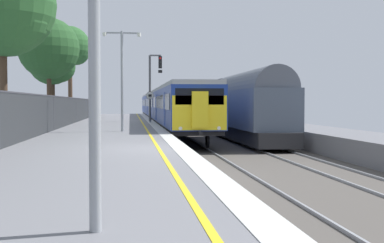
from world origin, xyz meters
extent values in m
cube|color=slate|center=(-2.50, 0.00, -0.50)|extent=(6.40, 110.00, 1.00)
cube|color=silver|center=(0.40, 0.00, 0.01)|extent=(0.60, 110.00, 0.01)
cube|color=yellow|center=(-0.35, 0.00, 0.01)|extent=(0.12, 110.00, 0.01)
cube|color=#4C4742|center=(6.20, 0.00, -1.10)|extent=(11.00, 110.00, 0.20)
cube|color=gray|center=(1.38, 0.00, -0.96)|extent=(0.07, 110.00, 0.08)
cube|color=gray|center=(2.82, 0.00, -0.96)|extent=(0.07, 110.00, 0.08)
cube|color=gray|center=(5.38, 0.00, -0.96)|extent=(0.07, 110.00, 0.08)
cube|color=gray|center=(6.82, 0.00, -0.96)|extent=(0.07, 110.00, 0.08)
cube|color=navy|center=(2.10, 17.22, 1.27)|extent=(2.80, 19.00, 2.30)
cube|color=black|center=(2.10, 17.22, -0.01)|extent=(2.64, 18.40, 0.25)
cube|color=#93999E|center=(2.10, 17.22, 2.54)|extent=(2.68, 19.00, 0.24)
cube|color=black|center=(0.69, 17.22, 1.57)|extent=(0.02, 17.40, 0.84)
cube|color=#1D3A98|center=(0.69, 12.47, 1.17)|extent=(0.03, 1.10, 1.90)
cube|color=#1D3A98|center=(0.69, 21.97, 1.17)|extent=(0.03, 1.10, 1.90)
cylinder|color=black|center=(1.32, 10.32, -0.50)|extent=(0.12, 0.84, 0.84)
cylinder|color=black|center=(2.88, 10.32, -0.50)|extent=(0.12, 0.84, 0.84)
cylinder|color=black|center=(1.32, 24.12, -0.50)|extent=(0.12, 0.84, 0.84)
cylinder|color=black|center=(2.88, 24.12, -0.50)|extent=(0.12, 0.84, 0.84)
cube|color=navy|center=(2.10, 36.82, 1.27)|extent=(2.80, 19.00, 2.30)
cube|color=black|center=(2.10, 36.82, -0.01)|extent=(2.64, 18.40, 0.25)
cube|color=#93999E|center=(2.10, 36.82, 2.54)|extent=(2.68, 19.00, 0.24)
cube|color=black|center=(0.69, 36.82, 1.57)|extent=(0.02, 17.40, 0.84)
cube|color=#1D3A98|center=(0.69, 32.07, 1.17)|extent=(0.03, 1.10, 1.90)
cube|color=#1D3A98|center=(0.69, 41.57, 1.17)|extent=(0.03, 1.10, 1.90)
cylinder|color=black|center=(1.32, 29.92, -0.50)|extent=(0.12, 0.84, 0.84)
cylinder|color=black|center=(2.88, 29.92, -0.50)|extent=(0.12, 0.84, 0.84)
cylinder|color=black|center=(1.32, 43.72, -0.50)|extent=(0.12, 0.84, 0.84)
cylinder|color=black|center=(2.88, 43.72, -0.50)|extent=(0.12, 0.84, 0.84)
cube|color=navy|center=(2.10, 56.42, 1.27)|extent=(2.80, 19.00, 2.30)
cube|color=black|center=(2.10, 56.42, -0.01)|extent=(2.64, 18.40, 0.25)
cube|color=#93999E|center=(2.10, 56.42, 2.54)|extent=(2.68, 19.00, 0.24)
cube|color=black|center=(0.69, 56.42, 1.57)|extent=(0.02, 17.40, 0.84)
cube|color=#1D3A98|center=(0.69, 51.67, 1.17)|extent=(0.03, 1.10, 1.90)
cube|color=#1D3A98|center=(0.69, 61.17, 1.17)|extent=(0.03, 1.10, 1.90)
cylinder|color=black|center=(1.32, 49.52, -0.50)|extent=(0.12, 0.84, 0.84)
cylinder|color=black|center=(2.88, 49.52, -0.50)|extent=(0.12, 0.84, 0.84)
cylinder|color=black|center=(1.32, 63.32, -0.50)|extent=(0.12, 0.84, 0.84)
cylinder|color=black|center=(2.88, 63.32, -0.50)|extent=(0.12, 0.84, 0.84)
cube|color=yellow|center=(2.10, 7.76, 1.02)|extent=(2.70, 0.10, 1.70)
cube|color=black|center=(2.10, 7.75, 1.82)|extent=(2.40, 0.08, 0.80)
cube|color=yellow|center=(2.10, 7.62, 1.17)|extent=(0.80, 0.24, 1.80)
cylinder|color=white|center=(1.15, 7.70, 0.27)|extent=(0.18, 0.06, 0.18)
cylinder|color=white|center=(3.05, 7.70, 0.27)|extent=(0.18, 0.06, 0.18)
cylinder|color=black|center=(2.10, 7.47, 0.02)|extent=(0.20, 0.35, 0.20)
cube|color=black|center=(2.10, 36.82, 2.79)|extent=(0.60, 0.90, 0.20)
cube|color=#232326|center=(6.10, 14.30, -0.38)|extent=(2.30, 13.99, 0.79)
cube|color=#4C5666|center=(6.10, 14.30, 1.15)|extent=(2.60, 13.19, 2.25)
cylinder|color=#515660|center=(6.10, 14.30, 2.27)|extent=(2.39, 12.79, 2.39)
cylinder|color=black|center=(5.32, 9.30, -0.50)|extent=(0.12, 0.84, 0.84)
cylinder|color=black|center=(6.88, 9.30, -0.50)|extent=(0.12, 0.84, 0.84)
cylinder|color=black|center=(5.32, 19.29, -0.50)|extent=(0.12, 0.84, 0.84)
cylinder|color=black|center=(6.88, 19.29, -0.50)|extent=(0.12, 0.84, 0.84)
cube|color=#232326|center=(6.10, 29.08, -0.38)|extent=(2.30, 13.99, 0.79)
cube|color=#4C5666|center=(6.10, 29.08, 1.15)|extent=(2.60, 13.19, 2.25)
cylinder|color=#515660|center=(6.10, 29.08, 2.27)|extent=(2.39, 12.79, 2.39)
cylinder|color=black|center=(5.32, 24.09, -0.50)|extent=(0.12, 0.84, 0.84)
cylinder|color=black|center=(6.88, 24.09, -0.50)|extent=(0.12, 0.84, 0.84)
cylinder|color=black|center=(5.32, 34.07, -0.50)|extent=(0.12, 0.84, 0.84)
cylinder|color=black|center=(6.88, 34.07, -0.50)|extent=(0.12, 0.84, 0.84)
cube|color=#232326|center=(6.10, 43.87, -0.38)|extent=(2.30, 13.99, 0.79)
cube|color=#4C5666|center=(6.10, 43.87, 1.15)|extent=(2.60, 13.19, 2.25)
cylinder|color=#515660|center=(6.10, 43.87, 2.27)|extent=(2.39, 12.79, 2.39)
cylinder|color=black|center=(5.32, 38.87, -0.50)|extent=(0.12, 0.84, 0.84)
cylinder|color=black|center=(6.88, 38.87, -0.50)|extent=(0.12, 0.84, 0.84)
cylinder|color=black|center=(5.32, 48.86, -0.50)|extent=(0.12, 0.84, 0.84)
cylinder|color=black|center=(6.88, 48.86, -0.50)|extent=(0.12, 0.84, 0.84)
cylinder|color=#47474C|center=(0.35, 24.96, 2.70)|extent=(0.18, 0.18, 5.39)
cube|color=#47474C|center=(0.80, 24.96, 5.39)|extent=(0.90, 0.12, 0.12)
cube|color=black|center=(1.20, 24.96, 4.84)|extent=(0.28, 0.20, 1.00)
cylinder|color=red|center=(1.20, 24.84, 5.16)|extent=(0.16, 0.04, 0.16)
cylinder|color=black|center=(1.20, 24.84, 4.84)|extent=(0.16, 0.04, 0.16)
cylinder|color=black|center=(1.20, 24.84, 4.52)|extent=(0.16, 0.04, 0.16)
cube|color=black|center=(1.20, 24.96, 4.09)|extent=(0.32, 0.16, 0.24)
cylinder|color=#59595B|center=(0.25, 22.25, 1.01)|extent=(0.08, 0.08, 2.02)
cylinder|color=black|center=(0.25, 22.25, 2.07)|extent=(0.59, 0.02, 0.59)
cylinder|color=silver|center=(0.25, 22.24, 2.07)|extent=(0.56, 0.02, 0.56)
cube|color=black|center=(0.25, 22.23, 2.07)|extent=(0.24, 0.01, 0.18)
cylinder|color=#93999E|center=(-1.69, 10.22, 2.64)|extent=(0.14, 0.14, 5.28)
cube|color=#93999E|center=(-1.24, 10.22, 5.18)|extent=(0.90, 0.08, 0.08)
cylinder|color=silver|center=(-0.79, 10.22, 5.10)|extent=(0.20, 0.20, 0.18)
cube|color=#93999E|center=(-2.14, 10.22, 5.18)|extent=(0.90, 0.08, 0.08)
cylinder|color=silver|center=(-2.59, 10.22, 5.10)|extent=(0.20, 0.20, 0.18)
cylinder|color=#38383D|center=(-5.45, 11.69, 0.94)|extent=(0.07, 0.07, 1.88)
cylinder|color=#38383D|center=(-5.45, 23.38, 0.94)|extent=(0.07, 0.07, 1.88)
cylinder|color=#38383D|center=(-5.45, 35.06, 0.94)|extent=(0.07, 0.07, 1.88)
cylinder|color=#38383D|center=(-5.45, 46.75, 0.94)|extent=(0.07, 0.07, 1.88)
cylinder|color=#473323|center=(-6.52, 17.25, 1.98)|extent=(0.30, 0.30, 3.96)
sphere|color=#234C23|center=(-6.52, 17.25, 5.06)|extent=(3.98, 3.98, 3.98)
sphere|color=#234C23|center=(-6.12, 17.32, 4.56)|extent=(2.45, 2.45, 2.45)
cylinder|color=#473323|center=(-6.67, 5.81, 2.25)|extent=(0.33, 0.33, 4.49)
sphere|color=#285628|center=(-6.67, 5.81, 5.74)|extent=(4.55, 4.55, 4.55)
sphere|color=#285628|center=(-6.09, 5.49, 5.18)|extent=(2.93, 2.93, 2.93)
cylinder|color=#473323|center=(-6.65, 30.35, 2.83)|extent=(0.38, 0.38, 5.66)
sphere|color=#285628|center=(-6.65, 30.35, 6.66)|extent=(3.61, 3.61, 3.61)
sphere|color=#285628|center=(-6.16, 30.91, 6.21)|extent=(2.44, 2.44, 2.44)
cylinder|color=#473323|center=(-6.95, 21.44, 1.81)|extent=(0.42, 0.42, 3.63)
sphere|color=#234C23|center=(-6.95, 21.44, 4.59)|extent=(3.50, 3.50, 3.50)
sphere|color=#234C23|center=(-6.39, 21.32, 4.15)|extent=(2.32, 2.32, 2.32)
camera|label=1|loc=(-1.28, -16.90, 1.50)|focal=47.66mm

